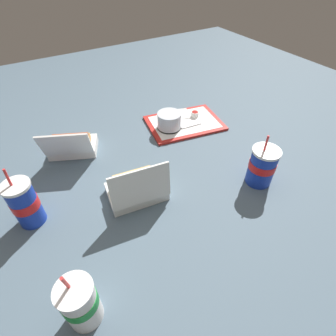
# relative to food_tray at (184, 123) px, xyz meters

# --- Properties ---
(ground_plane) EXTENTS (3.20, 3.20, 0.00)m
(ground_plane) POSITION_rel_food_tray_xyz_m (0.28, 0.25, -0.01)
(ground_plane) COLOR #4C6070
(food_tray) EXTENTS (0.41, 0.32, 0.01)m
(food_tray) POSITION_rel_food_tray_xyz_m (0.00, 0.00, 0.00)
(food_tray) COLOR red
(food_tray) RESTS_ON ground_plane
(cake_container) EXTENTS (0.12, 0.12, 0.08)m
(cake_container) POSITION_rel_food_tray_xyz_m (0.09, 0.00, 0.04)
(cake_container) COLOR black
(cake_container) RESTS_ON food_tray
(ketchup_cup) EXTENTS (0.04, 0.04, 0.02)m
(ketchup_cup) POSITION_rel_food_tray_xyz_m (-0.08, -0.02, 0.02)
(ketchup_cup) COLOR white
(ketchup_cup) RESTS_ON food_tray
(napkin_stack) EXTENTS (0.13, 0.13, 0.00)m
(napkin_stack) POSITION_rel_food_tray_xyz_m (-0.02, -0.08, 0.01)
(napkin_stack) COLOR white
(napkin_stack) RESTS_ON food_tray
(plastic_fork) EXTENTS (0.11, 0.02, 0.00)m
(plastic_fork) POSITION_rel_food_tray_xyz_m (-0.01, 0.05, 0.01)
(plastic_fork) COLOR white
(plastic_fork) RESTS_ON food_tray
(clamshell_hotdog_back) EXTENTS (0.26, 0.25, 0.17)m
(clamshell_hotdog_back) POSITION_rel_food_tray_xyz_m (0.55, -0.06, 0.03)
(clamshell_hotdog_back) COLOR white
(clamshell_hotdog_back) RESTS_ON ground_plane
(clamshell_sandwich_left) EXTENTS (0.23, 0.18, 0.18)m
(clamshell_sandwich_left) POSITION_rel_food_tray_xyz_m (0.43, 0.32, 0.04)
(clamshell_sandwich_left) COLOR white
(clamshell_sandwich_left) RESTS_ON ground_plane
(soda_cup_right) EXTENTS (0.09, 0.09, 0.24)m
(soda_cup_right) POSITION_rel_food_tray_xyz_m (0.78, 0.24, 0.08)
(soda_cup_right) COLOR #1938B7
(soda_cup_right) RESTS_ON ground_plane
(soda_cup_corner) EXTENTS (0.10, 0.10, 0.22)m
(soda_cup_corner) POSITION_rel_food_tray_xyz_m (-0.02, 0.50, 0.07)
(soda_cup_corner) COLOR #1938B7
(soda_cup_corner) RESTS_ON ground_plane
(soda_cup_front) EXTENTS (0.09, 0.09, 0.22)m
(soda_cup_front) POSITION_rel_food_tray_xyz_m (0.72, 0.63, 0.08)
(soda_cup_front) COLOR white
(soda_cup_front) RESTS_ON ground_plane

